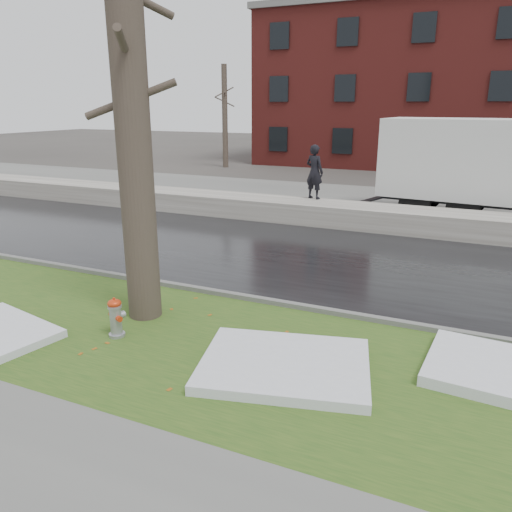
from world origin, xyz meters
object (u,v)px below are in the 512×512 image
at_px(tree, 131,104).
at_px(worker, 314,172).
at_px(fire_hydrant, 116,316).
at_px(box_truck, 497,168).

bearing_deg(tree, worker, 88.36).
distance_m(tree, worker, 10.12).
xyz_separation_m(fire_hydrant, worker, (0.18, 10.84, 1.28)).
distance_m(box_truck, worker, 6.38).
xyz_separation_m(fire_hydrant, box_truck, (6.15, 13.09, 1.45)).
bearing_deg(box_truck, tree, -111.63).
relative_size(fire_hydrant, tree, 0.09).
bearing_deg(worker, fire_hydrant, 108.28).
height_order(tree, worker, tree).
xyz_separation_m(fire_hydrant, tree, (-0.11, 1.00, 3.61)).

